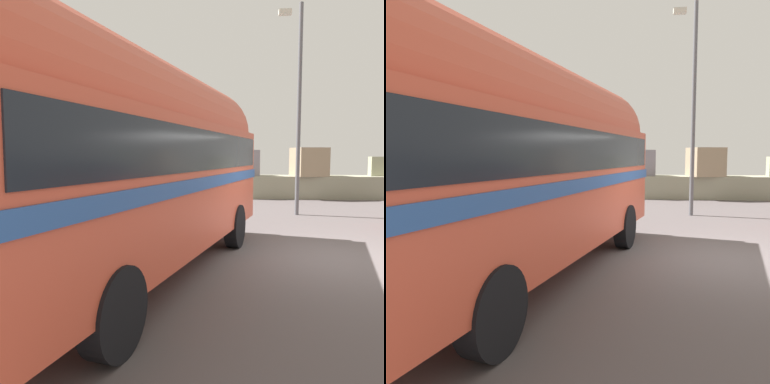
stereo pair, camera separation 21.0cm
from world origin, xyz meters
TOP-DOWN VIEW (x-y plane):
  - ground at (0.00, 0.00)m, footprint 32.00×26.00m
  - breakwater at (0.14, 11.77)m, footprint 31.36×2.67m
  - vintage_coach at (-3.70, -1.41)m, footprint 4.49×8.91m
  - lamp_post at (0.21, 6.06)m, footprint 0.74×0.78m

SIDE VIEW (x-z plane):
  - ground at x=0.00m, z-range 0.00..0.02m
  - breakwater at x=0.14m, z-range -0.45..2.05m
  - vintage_coach at x=-3.70m, z-range 0.20..3.90m
  - lamp_post at x=0.21m, z-range 0.42..7.57m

